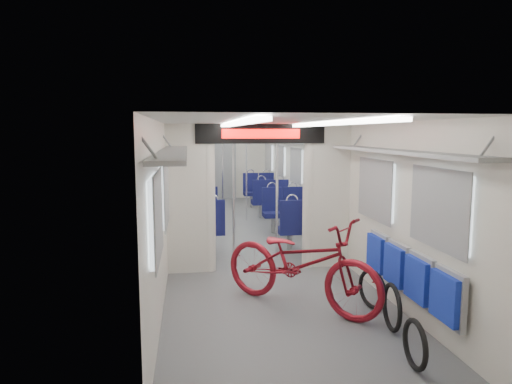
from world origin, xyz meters
TOP-DOWN VIEW (x-y plane):
  - carriage at (0.00, -0.27)m, footprint 12.00×12.02m
  - bicycle at (0.24, -3.71)m, footprint 2.09×2.08m
  - flip_bench at (1.35, -4.29)m, footprint 0.12×2.14m
  - bike_hoop_a at (0.92, -5.34)m, footprint 0.08×0.48m
  - bike_hoop_b at (1.07, -4.53)m, footprint 0.10×0.54m
  - bike_hoop_c at (1.11, -3.89)m, footprint 0.20×0.49m
  - seat_bay_near_left at (-0.93, -0.09)m, footprint 0.91×2.08m
  - seat_bay_near_right at (0.93, -0.26)m, footprint 0.90×2.04m
  - seat_bay_far_left at (-0.93, 3.50)m, footprint 0.89×2.00m
  - seat_bay_far_right at (0.93, 3.17)m, footprint 0.91×2.09m
  - stanchion_near_left at (-0.35, -1.37)m, footprint 0.04×0.04m
  - stanchion_near_right at (0.40, -1.40)m, footprint 0.05×0.05m
  - stanchion_far_left at (-0.28, 2.09)m, footprint 0.04×0.04m
  - stanchion_far_right at (0.30, 2.01)m, footprint 0.04×0.04m

SIDE VIEW (x-z plane):
  - bike_hoop_a at x=0.92m, z-range -0.03..0.45m
  - bike_hoop_c at x=1.11m, z-range -0.03..0.47m
  - bike_hoop_b at x=1.07m, z-range -0.03..0.51m
  - seat_bay_far_left at x=-0.93m, z-range -0.01..1.07m
  - seat_bay_near_right at x=0.93m, z-range -0.01..1.08m
  - seat_bay_near_left at x=-0.93m, z-range -0.01..1.09m
  - seat_bay_far_right at x=0.93m, z-range -0.01..1.10m
  - bicycle at x=0.24m, z-range 0.00..1.15m
  - flip_bench at x=1.35m, z-range 0.30..0.86m
  - stanchion_near_left at x=-0.35m, z-range 0.00..2.30m
  - stanchion_near_right at x=0.40m, z-range 0.00..2.30m
  - stanchion_far_left at x=-0.28m, z-range 0.00..2.30m
  - stanchion_far_right at x=0.30m, z-range 0.00..2.30m
  - carriage at x=0.00m, z-range 0.35..2.66m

